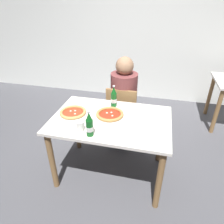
{
  "coord_description": "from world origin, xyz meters",
  "views": [
    {
      "loc": [
        0.42,
        -1.69,
        1.84
      ],
      "look_at": [
        0.0,
        0.05,
        0.8
      ],
      "focal_mm": 32.39,
      "sensor_mm": 36.0,
      "label": 1
    }
  ],
  "objects_px": {
    "pizza_marinara_far": "(73,113)",
    "beer_bottle_center": "(89,125)",
    "diner_seated": "(123,104)",
    "napkin_with_cutlery": "(144,116)",
    "pizza_margherita_near": "(110,115)",
    "paper_cup": "(80,126)",
    "chair_behind_table": "(122,112)",
    "dining_table_main": "(111,128)",
    "beer_bottle_left": "(114,98)"
  },
  "relations": [
    {
      "from": "diner_seated",
      "to": "beer_bottle_center",
      "type": "xyz_separation_m",
      "value": [
        -0.13,
        -0.97,
        0.27
      ]
    },
    {
      "from": "diner_seated",
      "to": "paper_cup",
      "type": "height_order",
      "value": "diner_seated"
    },
    {
      "from": "pizza_marinara_far",
      "to": "chair_behind_table",
      "type": "bearing_deg",
      "value": 56.21
    },
    {
      "from": "chair_behind_table",
      "to": "beer_bottle_left",
      "type": "distance_m",
      "value": 0.51
    },
    {
      "from": "paper_cup",
      "to": "napkin_with_cutlery",
      "type": "bearing_deg",
      "value": 35.56
    },
    {
      "from": "pizza_marinara_far",
      "to": "beer_bottle_center",
      "type": "xyz_separation_m",
      "value": [
        0.29,
        -0.3,
        0.08
      ]
    },
    {
      "from": "beer_bottle_left",
      "to": "beer_bottle_center",
      "type": "height_order",
      "value": "same"
    },
    {
      "from": "beer_bottle_center",
      "to": "napkin_with_cutlery",
      "type": "distance_m",
      "value": 0.63
    },
    {
      "from": "pizza_marinara_far",
      "to": "beer_bottle_center",
      "type": "relative_size",
      "value": 1.21
    },
    {
      "from": "chair_behind_table",
      "to": "pizza_margherita_near",
      "type": "bearing_deg",
      "value": 88.08
    },
    {
      "from": "chair_behind_table",
      "to": "paper_cup",
      "type": "height_order",
      "value": "chair_behind_table"
    },
    {
      "from": "diner_seated",
      "to": "pizza_marinara_far",
      "type": "relative_size",
      "value": 4.05
    },
    {
      "from": "chair_behind_table",
      "to": "beer_bottle_center",
      "type": "bearing_deg",
      "value": 83.39
    },
    {
      "from": "pizza_margherita_near",
      "to": "beer_bottle_center",
      "type": "xyz_separation_m",
      "value": [
        -0.09,
        -0.35,
        0.08
      ]
    },
    {
      "from": "beer_bottle_left",
      "to": "beer_bottle_center",
      "type": "distance_m",
      "value": 0.59
    },
    {
      "from": "napkin_with_cutlery",
      "to": "pizza_margherita_near",
      "type": "bearing_deg",
      "value": -165.59
    },
    {
      "from": "diner_seated",
      "to": "pizza_margherita_near",
      "type": "bearing_deg",
      "value": -92.92
    },
    {
      "from": "beer_bottle_center",
      "to": "napkin_with_cutlery",
      "type": "xyz_separation_m",
      "value": [
        0.44,
        0.44,
        -0.1
      ]
    },
    {
      "from": "pizza_margherita_near",
      "to": "paper_cup",
      "type": "distance_m",
      "value": 0.37
    },
    {
      "from": "beer_bottle_center",
      "to": "pizza_marinara_far",
      "type": "bearing_deg",
      "value": 134.01
    },
    {
      "from": "pizza_margherita_near",
      "to": "pizza_marinara_far",
      "type": "distance_m",
      "value": 0.39
    },
    {
      "from": "diner_seated",
      "to": "pizza_marinara_far",
      "type": "bearing_deg",
      "value": -121.84
    },
    {
      "from": "pizza_marinara_far",
      "to": "dining_table_main",
      "type": "bearing_deg",
      "value": 1.53
    },
    {
      "from": "dining_table_main",
      "to": "beer_bottle_center",
      "type": "relative_size",
      "value": 4.86
    },
    {
      "from": "dining_table_main",
      "to": "napkin_with_cutlery",
      "type": "height_order",
      "value": "napkin_with_cutlery"
    },
    {
      "from": "dining_table_main",
      "to": "napkin_with_cutlery",
      "type": "relative_size",
      "value": 5.99
    },
    {
      "from": "beer_bottle_left",
      "to": "chair_behind_table",
      "type": "bearing_deg",
      "value": 83.04
    },
    {
      "from": "pizza_margherita_near",
      "to": "beer_bottle_left",
      "type": "xyz_separation_m",
      "value": [
        -0.01,
        0.23,
        0.08
      ]
    },
    {
      "from": "beer_bottle_left",
      "to": "pizza_marinara_far",
      "type": "bearing_deg",
      "value": -143.16
    },
    {
      "from": "diner_seated",
      "to": "beer_bottle_left",
      "type": "bearing_deg",
      "value": -96.27
    },
    {
      "from": "diner_seated",
      "to": "paper_cup",
      "type": "bearing_deg",
      "value": -104.37
    },
    {
      "from": "pizza_margherita_near",
      "to": "chair_behind_table",
      "type": "bearing_deg",
      "value": 86.96
    },
    {
      "from": "pizza_margherita_near",
      "to": "napkin_with_cutlery",
      "type": "height_order",
      "value": "pizza_margherita_near"
    },
    {
      "from": "beer_bottle_left",
      "to": "paper_cup",
      "type": "xyz_separation_m",
      "value": [
        -0.19,
        -0.53,
        -0.06
      ]
    },
    {
      "from": "diner_seated",
      "to": "beer_bottle_left",
      "type": "distance_m",
      "value": 0.48
    },
    {
      "from": "diner_seated",
      "to": "napkin_with_cutlery",
      "type": "xyz_separation_m",
      "value": [
        0.31,
        -0.53,
        0.17
      ]
    },
    {
      "from": "pizza_marinara_far",
      "to": "napkin_with_cutlery",
      "type": "relative_size",
      "value": 1.49
    },
    {
      "from": "pizza_marinara_far",
      "to": "diner_seated",
      "type": "bearing_deg",
      "value": 58.16
    },
    {
      "from": "napkin_with_cutlery",
      "to": "paper_cup",
      "type": "distance_m",
      "value": 0.68
    },
    {
      "from": "paper_cup",
      "to": "chair_behind_table",
      "type": "bearing_deg",
      "value": 74.92
    },
    {
      "from": "diner_seated",
      "to": "napkin_with_cutlery",
      "type": "relative_size",
      "value": 6.03
    },
    {
      "from": "diner_seated",
      "to": "beer_bottle_center",
      "type": "height_order",
      "value": "diner_seated"
    },
    {
      "from": "pizza_margherita_near",
      "to": "dining_table_main",
      "type": "bearing_deg",
      "value": -63.24
    },
    {
      "from": "napkin_with_cutlery",
      "to": "beer_bottle_center",
      "type": "bearing_deg",
      "value": -134.91
    },
    {
      "from": "dining_table_main",
      "to": "diner_seated",
      "type": "bearing_deg",
      "value": 89.08
    },
    {
      "from": "beer_bottle_left",
      "to": "paper_cup",
      "type": "bearing_deg",
      "value": -109.99
    },
    {
      "from": "chair_behind_table",
      "to": "pizza_margherita_near",
      "type": "height_order",
      "value": "chair_behind_table"
    },
    {
      "from": "diner_seated",
      "to": "napkin_with_cutlery",
      "type": "height_order",
      "value": "diner_seated"
    },
    {
      "from": "pizza_margherita_near",
      "to": "beer_bottle_center",
      "type": "distance_m",
      "value": 0.37
    },
    {
      "from": "diner_seated",
      "to": "beer_bottle_center",
      "type": "bearing_deg",
      "value": -97.41
    }
  ]
}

